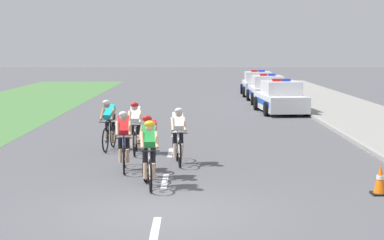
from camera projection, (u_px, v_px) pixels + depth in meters
ground_plane at (159, 212)px, 12.32m from camera, size 160.00×160.00×0.00m
sidewalk_slab at (374, 122)px, 26.22m from camera, size 4.38×60.00×0.12m
kerb_edge at (322, 122)px, 26.22m from camera, size 0.16×60.00×0.13m
lane_markings_centre at (170, 153)px, 19.08m from camera, size 0.14×17.60×0.01m
cyclist_lead at (149, 152)px, 14.32m from camera, size 0.45×1.72×1.56m
cyclist_second at (149, 145)px, 15.37m from camera, size 0.45×1.72×1.56m
cyclist_third at (124, 140)px, 16.27m from camera, size 0.45×1.72×1.56m
cyclist_fourth at (178, 135)px, 17.15m from camera, size 0.45×1.72×1.56m
cyclist_fifth at (135, 127)px, 18.80m from camera, size 0.42×1.72×1.56m
cyclist_sixth at (109, 124)px, 19.54m from camera, size 0.45×1.72×1.56m
police_car_nearest at (280, 98)px, 30.19m from camera, size 2.23×4.51×1.59m
police_car_second at (267, 90)px, 35.50m from camera, size 2.00×4.40×1.59m
police_car_third at (257, 85)px, 40.65m from camera, size 2.08×4.44×1.59m
traffic_cone_near at (380, 180)px, 13.71m from camera, size 0.36×0.36×0.64m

